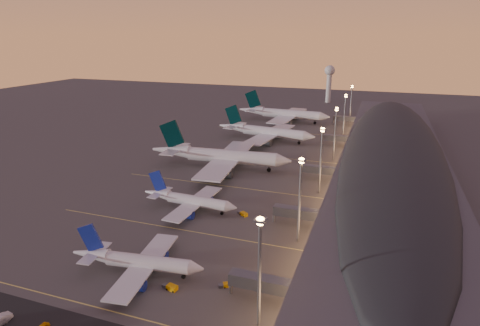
{
  "coord_description": "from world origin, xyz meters",
  "views": [
    {
      "loc": [
        55.1,
        -105.65,
        58.48
      ],
      "look_at": [
        2.0,
        45.0,
        7.0
      ],
      "focal_mm": 30.0,
      "sensor_mm": 36.0,
      "label": 1
    }
  ],
  "objects_px": {
    "service_van_c": "(0,322)",
    "baggage_tug_c": "(243,214)",
    "airliner_narrow_south": "(137,261)",
    "airliner_wide_mid": "(265,132)",
    "baggage_tug_a": "(170,287)",
    "airliner_narrow_north": "(189,200)",
    "airliner_wide_near": "(220,156)",
    "airliner_wide_far": "(283,114)",
    "baggage_tug_b": "(226,285)",
    "radar_tower": "(329,78)"
  },
  "relations": [
    {
      "from": "service_van_c",
      "to": "baggage_tug_c",
      "type": "bearing_deg",
      "value": 70.25
    },
    {
      "from": "airliner_narrow_south",
      "to": "airliner_wide_mid",
      "type": "distance_m",
      "value": 141.72
    },
    {
      "from": "baggage_tug_a",
      "to": "airliner_narrow_north",
      "type": "bearing_deg",
      "value": 122.37
    },
    {
      "from": "airliner_narrow_south",
      "to": "airliner_wide_near",
      "type": "bearing_deg",
      "value": 90.62
    },
    {
      "from": "baggage_tug_c",
      "to": "service_van_c",
      "type": "height_order",
      "value": "service_van_c"
    },
    {
      "from": "airliner_narrow_north",
      "to": "service_van_c",
      "type": "height_order",
      "value": "airliner_narrow_north"
    },
    {
      "from": "airliner_wide_far",
      "to": "baggage_tug_b",
      "type": "xyz_separation_m",
      "value": [
        32.62,
        -193.71,
        -4.96
      ]
    },
    {
      "from": "airliner_wide_near",
      "to": "airliner_wide_mid",
      "type": "xyz_separation_m",
      "value": [
        5.72,
        55.28,
        -0.54
      ]
    },
    {
      "from": "airliner_wide_far",
      "to": "baggage_tug_c",
      "type": "relative_size",
      "value": 16.0
    },
    {
      "from": "airliner_narrow_north",
      "to": "airliner_wide_near",
      "type": "distance_m",
      "value": 46.88
    },
    {
      "from": "radar_tower",
      "to": "service_van_c",
      "type": "height_order",
      "value": "radar_tower"
    },
    {
      "from": "airliner_narrow_south",
      "to": "baggage_tug_b",
      "type": "relative_size",
      "value": 10.32
    },
    {
      "from": "airliner_narrow_north",
      "to": "radar_tower",
      "type": "height_order",
      "value": "radar_tower"
    },
    {
      "from": "baggage_tug_c",
      "to": "airliner_wide_mid",
      "type": "bearing_deg",
      "value": 135.71
    },
    {
      "from": "airliner_narrow_south",
      "to": "service_van_c",
      "type": "distance_m",
      "value": 31.33
    },
    {
      "from": "airliner_wide_mid",
      "to": "airliner_wide_far",
      "type": "relative_size",
      "value": 0.91
    },
    {
      "from": "airliner_narrow_north",
      "to": "radar_tower",
      "type": "distance_m",
      "value": 251.14
    },
    {
      "from": "airliner_wide_far",
      "to": "baggage_tug_a",
      "type": "bearing_deg",
      "value": -80.55
    },
    {
      "from": "airliner_wide_near",
      "to": "baggage_tug_c",
      "type": "distance_m",
      "value": 52.39
    },
    {
      "from": "airliner_narrow_north",
      "to": "baggage_tug_b",
      "type": "bearing_deg",
      "value": -50.37
    },
    {
      "from": "radar_tower",
      "to": "baggage_tug_b",
      "type": "relative_size",
      "value": 9.39
    },
    {
      "from": "radar_tower",
      "to": "baggage_tug_c",
      "type": "distance_m",
      "value": 249.57
    },
    {
      "from": "airliner_narrow_north",
      "to": "baggage_tug_a",
      "type": "xyz_separation_m",
      "value": [
        16.33,
        -43.44,
        -2.79
      ]
    },
    {
      "from": "baggage_tug_b",
      "to": "baggage_tug_c",
      "type": "xyz_separation_m",
      "value": [
        -9.24,
        39.47,
        0.09
      ]
    },
    {
      "from": "service_van_c",
      "to": "airliner_wide_far",
      "type": "bearing_deg",
      "value": 92.69
    },
    {
      "from": "airliner_narrow_south",
      "to": "airliner_wide_mid",
      "type": "relative_size",
      "value": 0.6
    },
    {
      "from": "airliner_narrow_south",
      "to": "airliner_narrow_north",
      "type": "xyz_separation_m",
      "value": [
        -5.03,
        40.02,
        0.04
      ]
    },
    {
      "from": "airliner_wide_far",
      "to": "radar_tower",
      "type": "distance_m",
      "value": 97.55
    },
    {
      "from": "airliner_narrow_north",
      "to": "baggage_tug_c",
      "type": "xyz_separation_m",
      "value": [
        19.32,
        1.43,
        -2.8
      ]
    },
    {
      "from": "baggage_tug_b",
      "to": "airliner_wide_near",
      "type": "bearing_deg",
      "value": 82.53
    },
    {
      "from": "airliner_wide_near",
      "to": "radar_tower",
      "type": "height_order",
      "value": "radar_tower"
    },
    {
      "from": "airliner_wide_far",
      "to": "service_van_c",
      "type": "height_order",
      "value": "airliner_wide_far"
    },
    {
      "from": "airliner_narrow_south",
      "to": "service_van_c",
      "type": "height_order",
      "value": "airliner_narrow_south"
    },
    {
      "from": "radar_tower",
      "to": "baggage_tug_c",
      "type": "xyz_separation_m",
      "value": [
        4.9,
        -248.61,
        -21.34
      ]
    },
    {
      "from": "baggage_tug_b",
      "to": "baggage_tug_c",
      "type": "height_order",
      "value": "baggage_tug_c"
    },
    {
      "from": "airliner_wide_mid",
      "to": "baggage_tug_b",
      "type": "xyz_separation_m",
      "value": [
        30.19,
        -139.57,
        -4.47
      ]
    },
    {
      "from": "airliner_wide_near",
      "to": "radar_tower",
      "type": "distance_m",
      "value": 205.61
    },
    {
      "from": "airliner_narrow_south",
      "to": "baggage_tug_b",
      "type": "xyz_separation_m",
      "value": [
        23.53,
        1.99,
        -2.85
      ]
    },
    {
      "from": "airliner_wide_mid",
      "to": "baggage_tug_c",
      "type": "bearing_deg",
      "value": -70.42
    },
    {
      "from": "baggage_tug_a",
      "to": "baggage_tug_b",
      "type": "distance_m",
      "value": 13.37
    },
    {
      "from": "airliner_narrow_north",
      "to": "baggage_tug_c",
      "type": "distance_m",
      "value": 19.57
    },
    {
      "from": "airliner_narrow_south",
      "to": "airliner_wide_far",
      "type": "xyz_separation_m",
      "value": [
        -9.09,
        195.7,
        2.11
      ]
    },
    {
      "from": "airliner_narrow_south",
      "to": "baggage_tug_c",
      "type": "bearing_deg",
      "value": 63.43
    },
    {
      "from": "airliner_wide_far",
      "to": "airliner_wide_mid",
      "type": "bearing_deg",
      "value": -83.83
    },
    {
      "from": "airliner_narrow_north",
      "to": "airliner_wide_mid",
      "type": "bearing_deg",
      "value": 93.65
    },
    {
      "from": "airliner_wide_near",
      "to": "baggage_tug_a",
      "type": "height_order",
      "value": "airliner_wide_near"
    },
    {
      "from": "airliner_wide_far",
      "to": "baggage_tug_a",
      "type": "height_order",
      "value": "airliner_wide_far"
    },
    {
      "from": "airliner_narrow_south",
      "to": "baggage_tug_c",
      "type": "distance_m",
      "value": 43.94
    },
    {
      "from": "baggage_tug_a",
      "to": "baggage_tug_c",
      "type": "bearing_deg",
      "value": 97.96
    },
    {
      "from": "airliner_narrow_south",
      "to": "airliner_wide_far",
      "type": "bearing_deg",
      "value": 85.11
    }
  ]
}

